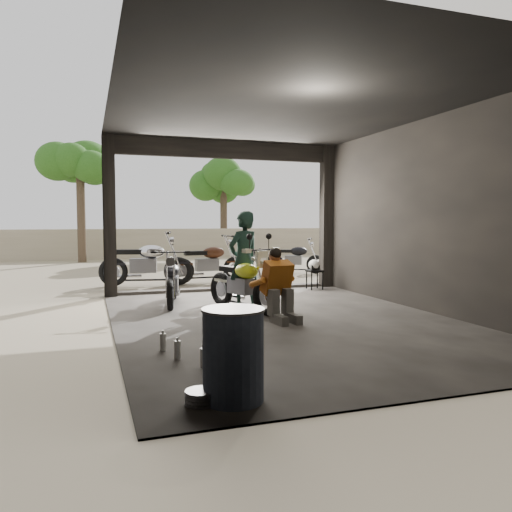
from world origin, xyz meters
TOP-DOWN VIEW (x-y plane):
  - ground at (0.00, 0.00)m, footprint 80.00×80.00m
  - garage at (0.00, 0.55)m, footprint 7.00×7.13m
  - boundary_wall at (0.00, 14.00)m, footprint 18.00×0.30m
  - tree_left at (-3.00, 12.50)m, footprint 2.20×2.20m
  - tree_right at (2.80, 14.00)m, footprint 2.20×2.20m
  - main_bike at (-0.34, 1.07)m, footprint 1.20×1.77m
  - left_bike at (-1.37, 2.02)m, footprint 0.91×1.58m
  - outside_bike_a at (-1.52, 4.90)m, footprint 2.00×1.14m
  - outside_bike_b at (0.03, 5.09)m, footprint 1.79×0.89m
  - outside_bike_c at (2.91, 6.41)m, footprint 1.62×1.30m
  - rider at (-0.27, 1.23)m, footprint 0.72×0.61m
  - mechanic at (-0.10, -0.07)m, footprint 0.63×0.80m
  - stool at (1.92, 3.00)m, footprint 0.32×0.32m
  - helmet at (1.90, 3.00)m, footprint 0.29×0.30m
  - oil_drum at (-1.67, -3.00)m, footprint 0.61×0.61m
  - sign_post at (3.09, 2.96)m, footprint 0.90×0.08m

SIDE VIEW (x-z plane):
  - ground at x=0.00m, z-range 0.00..0.00m
  - stool at x=1.92m, z-range 0.15..0.59m
  - oil_drum at x=-1.67m, z-range 0.00..0.79m
  - left_bike at x=-1.37m, z-range 0.00..1.01m
  - outside_bike_c at x=2.91m, z-range 0.00..1.02m
  - mechanic at x=-0.10m, z-range 0.00..1.07m
  - main_bike at x=-0.34m, z-range 0.00..1.09m
  - helmet at x=1.90m, z-range 0.44..0.67m
  - outside_bike_b at x=0.03m, z-range 0.00..1.17m
  - boundary_wall at x=0.00m, z-range 0.00..1.20m
  - outside_bike_a at x=-1.52m, z-range 0.00..1.27m
  - rider at x=-0.27m, z-range 0.00..1.69m
  - garage at x=0.00m, z-range -0.32..2.88m
  - sign_post at x=3.09m, z-range 0.50..3.20m
  - tree_right at x=2.80m, z-range 1.06..6.06m
  - tree_left at x=-3.00m, z-range 1.19..6.79m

